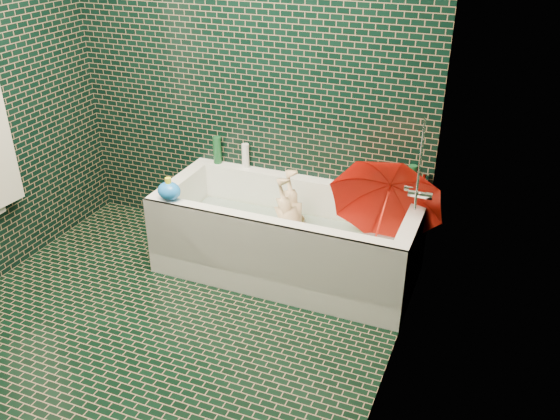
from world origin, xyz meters
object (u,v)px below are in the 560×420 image
at_px(bathtub, 287,244).
at_px(rubber_duck, 367,183).
at_px(umbrella, 382,215).
at_px(bath_toy, 169,191).
at_px(child, 293,231).

xyz_separation_m(bathtub, rubber_duck, (0.44, 0.33, 0.38)).
xyz_separation_m(umbrella, bath_toy, (-1.31, -0.28, 0.05)).
bearing_deg(bathtub, rubber_duck, 37.20).
bearing_deg(umbrella, child, 176.06).
relative_size(umbrella, bath_toy, 3.96).
height_order(child, rubber_duck, rubber_duck).
height_order(bathtub, rubber_duck, rubber_duck).
relative_size(bathtub, umbrella, 2.52).
height_order(bathtub, umbrella, umbrella).
relative_size(child, bath_toy, 4.64).
bearing_deg(bathtub, child, 25.82).
relative_size(bathtub, child, 2.15).
relative_size(child, rubber_duck, 6.43).
xyz_separation_m(child, umbrella, (0.58, -0.03, 0.25)).
bearing_deg(bath_toy, child, 33.16).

